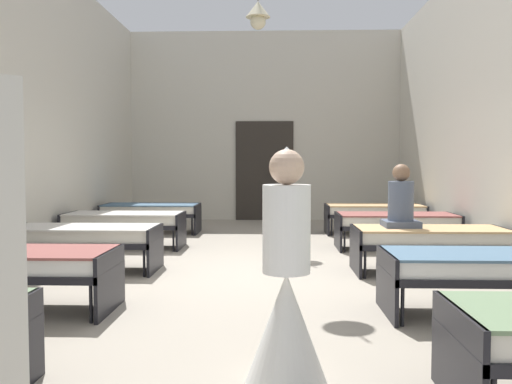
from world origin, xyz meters
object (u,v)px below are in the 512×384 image
at_px(bed_right_row_1, 490,268).
at_px(bed_left_row_4, 151,211).
at_px(bed_left_row_1, 12,264).
at_px(bed_right_row_3, 396,222).
at_px(bed_right_row_2, 430,238).
at_px(patient_seated_secondary, 401,204).
at_px(bed_left_row_3, 125,221).
at_px(nurse_near_aisle, 286,300).
at_px(bed_left_row_2, 84,237).
at_px(bed_right_row_4, 374,211).

relative_size(bed_right_row_1, bed_left_row_4, 1.00).
height_order(bed_left_row_1, bed_right_row_3, same).
bearing_deg(bed_right_row_2, bed_left_row_1, -156.70).
height_order(bed_left_row_4, patient_seated_secondary, patient_seated_secondary).
relative_size(bed_left_row_3, bed_left_row_4, 1.00).
bearing_deg(bed_left_row_3, bed_right_row_3, 0.00).
bearing_deg(bed_right_row_2, nurse_near_aisle, -118.48).
bearing_deg(bed_left_row_4, bed_right_row_3, -23.30).
bearing_deg(nurse_near_aisle, bed_left_row_4, 16.53).
relative_size(bed_right_row_1, bed_left_row_2, 1.00).
height_order(bed_right_row_2, bed_left_row_4, same).
bearing_deg(bed_right_row_4, bed_left_row_2, -139.26).
relative_size(bed_left_row_2, bed_left_row_3, 1.00).
distance_m(bed_left_row_2, nurse_near_aisle, 4.29).
xyz_separation_m(bed_left_row_4, nurse_near_aisle, (2.53, -7.27, 0.09)).
xyz_separation_m(bed_left_row_1, bed_right_row_2, (4.41, 1.90, 0.00)).
relative_size(bed_left_row_1, patient_seated_secondary, 2.38).
bearing_deg(bed_left_row_3, nurse_near_aisle, -64.75).
bearing_deg(bed_left_row_3, bed_left_row_4, 90.00).
distance_m(bed_left_row_1, bed_right_row_3, 5.82).
bearing_deg(bed_left_row_4, bed_left_row_3, -90.00).
bearing_deg(bed_left_row_2, bed_left_row_4, 90.00).
relative_size(bed_left_row_1, bed_left_row_4, 1.00).
distance_m(bed_right_row_1, bed_right_row_2, 1.90).
relative_size(bed_left_row_1, bed_right_row_4, 1.00).
bearing_deg(bed_right_row_2, bed_right_row_1, -90.00).
distance_m(bed_left_row_4, patient_seated_secondary, 5.52).
xyz_separation_m(bed_right_row_3, patient_seated_secondary, (-0.35, -1.81, 0.43)).
height_order(bed_left_row_1, bed_left_row_4, same).
bearing_deg(bed_left_row_1, bed_right_row_3, 40.74).
bearing_deg(bed_right_row_2, patient_seated_secondary, 165.30).
xyz_separation_m(bed_right_row_2, nurse_near_aisle, (-1.88, -3.47, 0.09)).
relative_size(bed_right_row_1, patient_seated_secondary, 2.38).
bearing_deg(nurse_near_aisle, bed_left_row_1, 55.57).
height_order(bed_right_row_1, bed_left_row_3, same).
relative_size(bed_right_row_2, bed_right_row_3, 1.00).
distance_m(bed_right_row_1, bed_left_row_4, 7.21).
height_order(bed_right_row_1, nurse_near_aisle, nurse_near_aisle).
relative_size(bed_left_row_4, patient_seated_secondary, 2.38).
bearing_deg(bed_left_row_1, bed_left_row_4, 90.00).
relative_size(bed_left_row_2, bed_right_row_3, 1.00).
xyz_separation_m(bed_left_row_4, patient_seated_secondary, (4.06, -3.71, 0.43)).
bearing_deg(bed_right_row_1, bed_right_row_3, 90.00).
height_order(bed_right_row_1, patient_seated_secondary, patient_seated_secondary).
distance_m(bed_right_row_1, nurse_near_aisle, 2.45).
bearing_deg(bed_left_row_1, bed_left_row_2, 90.00).
bearing_deg(bed_left_row_1, patient_seated_secondary, 26.12).
bearing_deg(bed_right_row_1, nurse_near_aisle, -140.21).
xyz_separation_m(bed_right_row_3, nurse_near_aisle, (-1.88, -5.37, 0.09)).
relative_size(bed_left_row_2, bed_left_row_4, 1.00).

